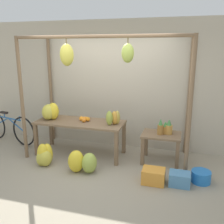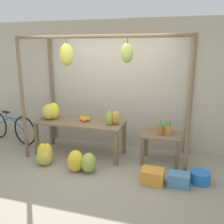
# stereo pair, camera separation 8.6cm
# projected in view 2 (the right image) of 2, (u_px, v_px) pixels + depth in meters

# --- Properties ---
(ground_plane) EXTENTS (20.00, 20.00, 0.00)m
(ground_plane) POSITION_uv_depth(u_px,v_px,m) (94.00, 172.00, 4.57)
(ground_plane) COLOR gray
(shop_wall_back) EXTENTS (8.00, 0.08, 2.80)m
(shop_wall_back) POSITION_uv_depth(u_px,v_px,m) (116.00, 85.00, 5.56)
(shop_wall_back) COLOR #B2A893
(shop_wall_back) RESTS_ON ground_plane
(stall_awning) EXTENTS (3.24, 1.28, 2.42)m
(stall_awning) POSITION_uv_depth(u_px,v_px,m) (99.00, 77.00, 4.65)
(stall_awning) COLOR brown
(stall_awning) RESTS_ON ground_plane
(display_table_main) EXTENTS (1.84, 0.73, 0.73)m
(display_table_main) POSITION_uv_depth(u_px,v_px,m) (80.00, 125.00, 5.21)
(display_table_main) COLOR brown
(display_table_main) RESTS_ON ground_plane
(display_table_side) EXTENTS (0.75, 0.56, 0.59)m
(display_table_side) POSITION_uv_depth(u_px,v_px,m) (161.00, 141.00, 4.87)
(display_table_side) COLOR brown
(display_table_side) RESTS_ON ground_plane
(banana_pile_on_table) EXTENTS (0.49, 0.53, 0.36)m
(banana_pile_on_table) POSITION_uv_depth(u_px,v_px,m) (51.00, 111.00, 5.34)
(banana_pile_on_table) COLOR yellow
(banana_pile_on_table) RESTS_ON display_table_main
(orange_pile) EXTENTS (0.24, 0.23, 0.10)m
(orange_pile) POSITION_uv_depth(u_px,v_px,m) (85.00, 119.00, 5.20)
(orange_pile) COLOR orange
(orange_pile) RESTS_ON display_table_main
(pineapple_cluster) EXTENTS (0.28, 0.21, 0.31)m
(pineapple_cluster) POSITION_uv_depth(u_px,v_px,m) (165.00, 128.00, 4.80)
(pineapple_cluster) COLOR #B27F38
(pineapple_cluster) RESTS_ON display_table_side
(banana_pile_ground_left) EXTENTS (0.35, 0.38, 0.44)m
(banana_pile_ground_left) POSITION_uv_depth(u_px,v_px,m) (44.00, 156.00, 4.82)
(banana_pile_ground_left) COLOR gold
(banana_pile_ground_left) RESTS_ON ground_plane
(banana_pile_ground_right) EXTENTS (0.60, 0.40, 0.41)m
(banana_pile_ground_right) POSITION_uv_depth(u_px,v_px,m) (82.00, 162.00, 4.53)
(banana_pile_ground_right) COLOR #9EB247
(banana_pile_ground_right) RESTS_ON ground_plane
(fruit_crate_white) EXTENTS (0.38, 0.29, 0.25)m
(fruit_crate_white) POSITION_uv_depth(u_px,v_px,m) (152.00, 176.00, 4.17)
(fruit_crate_white) COLOR orange
(fruit_crate_white) RESTS_ON ground_plane
(blue_bucket) EXTENTS (0.32, 0.32, 0.20)m
(blue_bucket) POSITION_uv_depth(u_px,v_px,m) (200.00, 177.00, 4.18)
(blue_bucket) COLOR blue
(blue_bucket) RESTS_ON ground_plane
(parked_bicycle) EXTENTS (1.65, 0.44, 0.73)m
(parked_bicycle) POSITION_uv_depth(u_px,v_px,m) (10.00, 127.00, 6.01)
(parked_bicycle) COLOR black
(parked_bicycle) RESTS_ON ground_plane
(papaya_pile) EXTENTS (0.31, 0.28, 0.29)m
(papaya_pile) POSITION_uv_depth(u_px,v_px,m) (113.00, 118.00, 4.92)
(papaya_pile) COLOR #93A33D
(papaya_pile) RESTS_ON display_table_main
(fruit_crate_purple) EXTENTS (0.34, 0.26, 0.22)m
(fruit_crate_purple) POSITION_uv_depth(u_px,v_px,m) (179.00, 180.00, 4.09)
(fruit_crate_purple) COLOR #4C84B2
(fruit_crate_purple) RESTS_ON ground_plane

